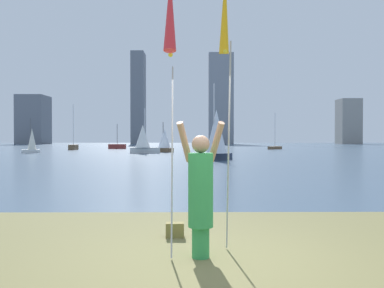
{
  "coord_description": "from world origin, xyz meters",
  "views": [
    {
      "loc": [
        -0.37,
        -5.49,
        1.66
      ],
      "look_at": [
        -0.22,
        10.83,
        1.4
      ],
      "focal_mm": 39.51,
      "sensor_mm": 36.0,
      "label": 1
    }
  ],
  "objects_px": {
    "kite_flag_left": "(170,19)",
    "sailboat_5": "(32,142)",
    "kite_flag_right": "(225,18)",
    "sailboat_0": "(164,141)",
    "sailboat_4": "(73,147)",
    "sailboat_6": "(216,134)",
    "bag": "(175,230)",
    "sailboat_7": "(117,146)",
    "sailboat_1": "(143,139)",
    "sailboat_3": "(275,147)",
    "person": "(201,191)"
  },
  "relations": [
    {
      "from": "kite_flag_right",
      "to": "sailboat_4",
      "type": "distance_m",
      "value": 51.6
    },
    {
      "from": "kite_flag_right",
      "to": "sailboat_3",
      "type": "height_order",
      "value": "sailboat_3"
    },
    {
      "from": "sailboat_4",
      "to": "sailboat_5",
      "type": "relative_size",
      "value": 1.63
    },
    {
      "from": "kite_flag_right",
      "to": "sailboat_0",
      "type": "xyz_separation_m",
      "value": [
        -3.25,
        40.31,
        -2.24
      ]
    },
    {
      "from": "sailboat_3",
      "to": "sailboat_6",
      "type": "distance_m",
      "value": 29.46
    },
    {
      "from": "sailboat_0",
      "to": "sailboat_5",
      "type": "distance_m",
      "value": 13.95
    },
    {
      "from": "sailboat_3",
      "to": "sailboat_6",
      "type": "bearing_deg",
      "value": -109.78
    },
    {
      "from": "kite_flag_right",
      "to": "sailboat_6",
      "type": "height_order",
      "value": "sailboat_6"
    },
    {
      "from": "sailboat_4",
      "to": "person",
      "type": "bearing_deg",
      "value": -72.94
    },
    {
      "from": "sailboat_0",
      "to": "sailboat_6",
      "type": "bearing_deg",
      "value": -74.14
    },
    {
      "from": "sailboat_1",
      "to": "sailboat_3",
      "type": "relative_size",
      "value": 0.91
    },
    {
      "from": "sailboat_1",
      "to": "sailboat_4",
      "type": "height_order",
      "value": "sailboat_4"
    },
    {
      "from": "bag",
      "to": "sailboat_3",
      "type": "xyz_separation_m",
      "value": [
        12.19,
        51.07,
        0.18
      ]
    },
    {
      "from": "sailboat_4",
      "to": "sailboat_5",
      "type": "bearing_deg",
      "value": -96.19
    },
    {
      "from": "sailboat_0",
      "to": "kite_flag_right",
      "type": "bearing_deg",
      "value": -85.4
    },
    {
      "from": "bag",
      "to": "sailboat_1",
      "type": "bearing_deg",
      "value": 96.92
    },
    {
      "from": "sailboat_0",
      "to": "sailboat_6",
      "type": "relative_size",
      "value": 0.6
    },
    {
      "from": "kite_flag_left",
      "to": "bag",
      "type": "height_order",
      "value": "kite_flag_left"
    },
    {
      "from": "sailboat_1",
      "to": "sailboat_6",
      "type": "xyz_separation_m",
      "value": [
        6.58,
        -12.4,
        0.42
      ]
    },
    {
      "from": "person",
      "to": "kite_flag_right",
      "type": "relative_size",
      "value": 0.44
    },
    {
      "from": "sailboat_4",
      "to": "sailboat_6",
      "type": "relative_size",
      "value": 1.08
    },
    {
      "from": "sailboat_7",
      "to": "kite_flag_right",
      "type": "bearing_deg",
      "value": -78.71
    },
    {
      "from": "sailboat_4",
      "to": "sailboat_3",
      "type": "bearing_deg",
      "value": 5.09
    },
    {
      "from": "sailboat_6",
      "to": "bag",
      "type": "bearing_deg",
      "value": -95.46
    },
    {
      "from": "sailboat_4",
      "to": "sailboat_6",
      "type": "distance_m",
      "value": 30.56
    },
    {
      "from": "bag",
      "to": "sailboat_7",
      "type": "height_order",
      "value": "sailboat_7"
    },
    {
      "from": "kite_flag_right",
      "to": "sailboat_0",
      "type": "distance_m",
      "value": 40.5
    },
    {
      "from": "kite_flag_left",
      "to": "sailboat_1",
      "type": "height_order",
      "value": "sailboat_1"
    },
    {
      "from": "bag",
      "to": "sailboat_1",
      "type": "xyz_separation_m",
      "value": [
        -4.35,
        35.8,
        1.36
      ]
    },
    {
      "from": "kite_flag_right",
      "to": "sailboat_1",
      "type": "distance_m",
      "value": 36.61
    },
    {
      "from": "sailboat_6",
      "to": "sailboat_1",
      "type": "bearing_deg",
      "value": 117.96
    },
    {
      "from": "kite_flag_left",
      "to": "sailboat_5",
      "type": "bearing_deg",
      "value": 112.55
    },
    {
      "from": "person",
      "to": "kite_flag_right",
      "type": "distance_m",
      "value": 2.74
    },
    {
      "from": "sailboat_1",
      "to": "kite_flag_right",
      "type": "bearing_deg",
      "value": -81.92
    },
    {
      "from": "kite_flag_right",
      "to": "bag",
      "type": "bearing_deg",
      "value": 153.18
    },
    {
      "from": "sailboat_3",
      "to": "sailboat_4",
      "type": "distance_m",
      "value": 27.2
    },
    {
      "from": "sailboat_1",
      "to": "sailboat_4",
      "type": "relative_size",
      "value": 0.77
    },
    {
      "from": "kite_flag_left",
      "to": "sailboat_7",
      "type": "height_order",
      "value": "kite_flag_left"
    },
    {
      "from": "sailboat_4",
      "to": "sailboat_6",
      "type": "height_order",
      "value": "sailboat_4"
    },
    {
      "from": "person",
      "to": "sailboat_1",
      "type": "height_order",
      "value": "sailboat_1"
    },
    {
      "from": "kite_flag_right",
      "to": "sailboat_5",
      "type": "distance_m",
      "value": 41.32
    },
    {
      "from": "kite_flag_left",
      "to": "sailboat_3",
      "type": "distance_m",
      "value": 54.16
    },
    {
      "from": "bag",
      "to": "sailboat_7",
      "type": "relative_size",
      "value": 0.08
    },
    {
      "from": "sailboat_0",
      "to": "sailboat_3",
      "type": "xyz_separation_m",
      "value": [
        14.65,
        11.16,
        -0.98
      ]
    },
    {
      "from": "sailboat_0",
      "to": "sailboat_5",
      "type": "relative_size",
      "value": 0.91
    },
    {
      "from": "kite_flag_left",
      "to": "sailboat_6",
      "type": "distance_m",
      "value": 25.15
    },
    {
      "from": "sailboat_5",
      "to": "sailboat_7",
      "type": "relative_size",
      "value": 1.04
    },
    {
      "from": "sailboat_1",
      "to": "sailboat_6",
      "type": "distance_m",
      "value": 14.05
    },
    {
      "from": "bag",
      "to": "sailboat_5",
      "type": "relative_size",
      "value": 0.08
    },
    {
      "from": "sailboat_4",
      "to": "sailboat_5",
      "type": "height_order",
      "value": "sailboat_4"
    }
  ]
}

